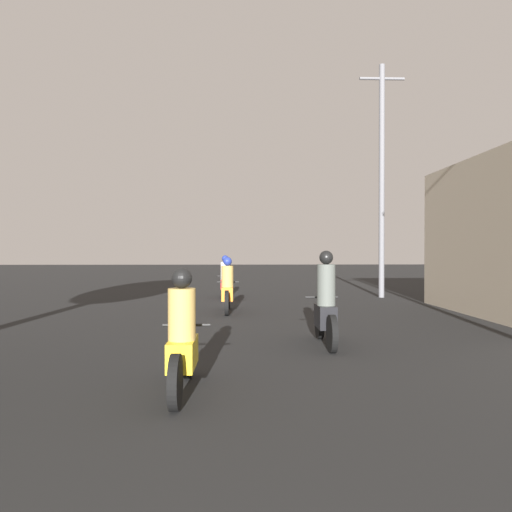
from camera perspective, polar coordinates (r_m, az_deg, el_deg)
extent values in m
cylinder|color=black|center=(6.70, -7.72, -11.21)|extent=(0.10, 0.59, 0.59)
cylinder|color=black|center=(5.42, -9.20, -14.05)|extent=(0.10, 0.59, 0.59)
cube|color=gold|center=(6.02, -8.38, -10.93)|extent=(0.30, 0.77, 0.34)
cylinder|color=black|center=(6.40, -7.94, -7.82)|extent=(0.60, 0.04, 0.04)
cylinder|color=#B28E47|center=(5.87, -8.48, -6.61)|extent=(0.32, 0.32, 0.60)
sphere|color=black|center=(5.84, -8.48, -2.51)|extent=(0.24, 0.24, 0.24)
cylinder|color=black|center=(9.58, 7.27, -7.53)|extent=(0.10, 0.62, 0.62)
cylinder|color=black|center=(8.32, 8.69, -8.78)|extent=(0.10, 0.62, 0.62)
cube|color=black|center=(8.92, 7.93, -6.85)|extent=(0.30, 0.72, 0.40)
cylinder|color=black|center=(9.30, 7.50, -4.68)|extent=(0.60, 0.04, 0.04)
cylinder|color=#4C514C|center=(8.79, 8.02, -3.29)|extent=(0.32, 0.32, 0.72)
sphere|color=black|center=(8.77, 8.02, -0.17)|extent=(0.24, 0.24, 0.24)
cylinder|color=black|center=(14.31, -3.20, -4.77)|extent=(0.10, 0.65, 0.65)
cylinder|color=black|center=(12.87, -3.36, -5.38)|extent=(0.10, 0.65, 0.65)
cube|color=orange|center=(13.57, -3.28, -4.30)|extent=(0.30, 0.83, 0.36)
cylinder|color=black|center=(14.02, -3.23, -2.99)|extent=(0.60, 0.04, 0.04)
cylinder|color=#B28E47|center=(13.46, -3.29, -2.34)|extent=(0.32, 0.32, 0.57)
sphere|color=navy|center=(13.44, -3.29, -0.61)|extent=(0.24, 0.24, 0.24)
cylinder|color=black|center=(18.47, -3.47, -3.65)|extent=(0.10, 0.59, 0.59)
cylinder|color=black|center=(17.21, -3.59, -3.96)|extent=(0.10, 0.59, 0.59)
cube|color=red|center=(17.83, -3.53, -3.25)|extent=(0.30, 0.88, 0.35)
cylinder|color=black|center=(18.22, -3.49, -2.31)|extent=(0.60, 0.04, 0.04)
cylinder|color=silver|center=(17.71, -3.54, -1.70)|extent=(0.32, 0.32, 0.62)
sphere|color=navy|center=(17.70, -3.54, -0.30)|extent=(0.24, 0.24, 0.24)
cylinder|color=slate|center=(18.47, 14.17, 8.28)|extent=(0.20, 0.20, 8.28)
cylinder|color=slate|center=(19.29, 14.20, 19.05)|extent=(1.60, 0.10, 0.10)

